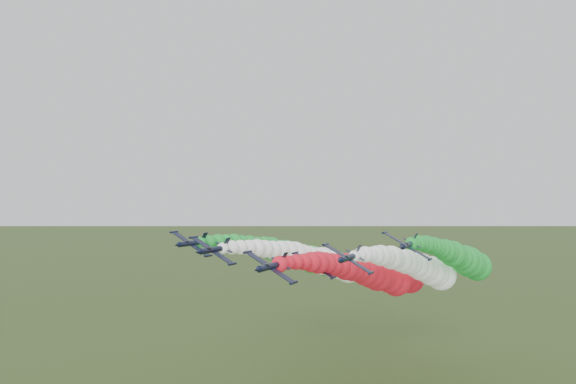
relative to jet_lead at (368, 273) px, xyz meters
The scene contains 6 objects.
jet_lead is the anchor object (origin of this frame).
jet_inner_left 15.59m from the jet_lead, 155.55° to the left, with size 14.56×68.52×15.79m.
jet_inner_right 15.14m from the jet_lead, 50.85° to the left, with size 14.83×68.79×16.06m.
jet_outer_left 27.72m from the jet_lead, 149.42° to the left, with size 14.52×68.48×15.75m.
jet_outer_right 27.86m from the jet_lead, 49.84° to the left, with size 14.77×68.73×16.00m.
jet_trail 24.53m from the jet_lead, 91.37° to the left, with size 15.21×69.17×16.44m.
Camera 1 is at (38.92, -95.93, 45.41)m, focal length 35.00 mm.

